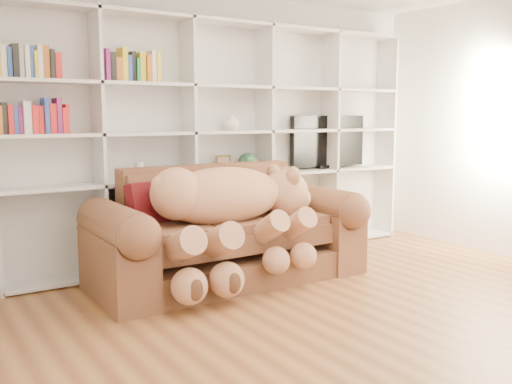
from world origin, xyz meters
TOP-DOWN VIEW (x-y plane):
  - floor at (0.00, 0.00)m, footprint 5.00×5.00m
  - wall_back at (0.00, 2.50)m, footprint 5.00×0.02m
  - bookshelf at (-0.24, 2.36)m, footprint 4.43×0.35m
  - sofa at (-0.40, 1.64)m, footprint 2.40×1.04m
  - teddy_bear at (-0.48, 1.43)m, footprint 1.68×0.95m
  - throw_pillow at (-1.05, 1.80)m, footprint 0.42×0.28m
  - gift_box at (0.64, 1.62)m, footprint 0.36×0.34m
  - tv at (1.35, 2.35)m, footprint 1.01×0.18m
  - picture_frame at (-0.06, 2.30)m, footprint 0.16×0.05m
  - green_vase at (0.24, 2.30)m, footprint 0.22×0.22m
  - figurine_tall at (-0.95, 2.30)m, footprint 0.10×0.10m
  - figurine_short at (-0.74, 2.30)m, footprint 0.08×0.08m
  - snow_globe at (-0.71, 2.30)m, footprint 0.12×0.12m
  - shelf_vase at (0.04, 2.30)m, footprint 0.20×0.20m

SIDE VIEW (x-z plane):
  - floor at x=0.00m, z-range 0.00..0.00m
  - gift_box at x=0.64m, z-range 0.00..0.25m
  - sofa at x=-0.40m, z-range -0.12..0.89m
  - teddy_bear at x=-0.48m, z-range 0.20..1.18m
  - throw_pillow at x=-1.05m, z-range 0.50..0.91m
  - figurine_short at x=-0.74m, z-range 0.86..0.99m
  - snow_globe at x=-0.71m, z-range 0.87..0.99m
  - figurine_tall at x=-0.95m, z-range 0.86..1.03m
  - picture_frame at x=-0.06m, z-range 0.87..1.07m
  - green_vase at x=0.24m, z-range 0.86..1.08m
  - tv at x=1.35m, z-range 0.86..1.46m
  - bookshelf at x=-0.24m, z-range 0.11..2.51m
  - wall_back at x=0.00m, z-range 0.00..2.70m
  - shelf_vase at x=0.04m, z-range 1.31..1.49m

